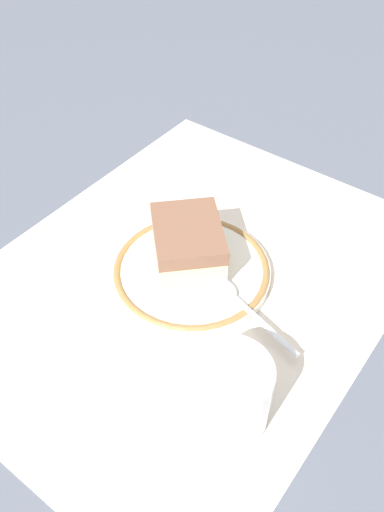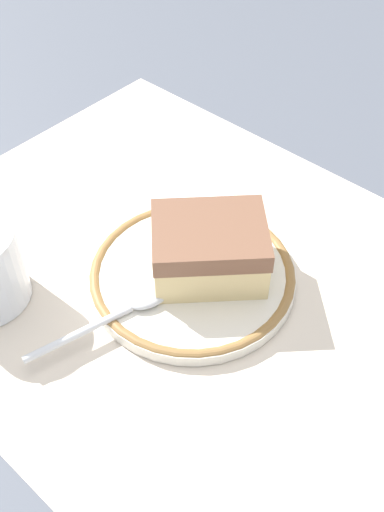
# 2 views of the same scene
# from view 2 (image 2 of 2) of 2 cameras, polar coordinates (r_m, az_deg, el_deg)

# --- Properties ---
(ground_plane) EXTENTS (2.40, 2.40, 0.00)m
(ground_plane) POSITION_cam_2_polar(r_m,az_deg,el_deg) (0.53, -0.42, -2.08)
(ground_plane) COLOR #4C515B
(placemat) EXTENTS (0.53, 0.41, 0.00)m
(placemat) POSITION_cam_2_polar(r_m,az_deg,el_deg) (0.53, -0.42, -2.02)
(placemat) COLOR beige
(placemat) RESTS_ON ground_plane
(plate) EXTENTS (0.18, 0.18, 0.01)m
(plate) POSITION_cam_2_polar(r_m,az_deg,el_deg) (0.52, 0.00, -1.81)
(plate) COLOR silver
(plate) RESTS_ON placemat
(cake_slice) EXTENTS (0.12, 0.12, 0.05)m
(cake_slice) POSITION_cam_2_polar(r_m,az_deg,el_deg) (0.50, 1.63, 0.70)
(cake_slice) COLOR beige
(cake_slice) RESTS_ON plate
(spoon) EXTENTS (0.05, 0.13, 0.01)m
(spoon) POSITION_cam_2_polar(r_m,az_deg,el_deg) (0.49, -5.92, -4.88)
(spoon) COLOR silver
(spoon) RESTS_ON plate
(napkin) EXTENTS (0.16, 0.15, 0.00)m
(napkin) POSITION_cam_2_polar(r_m,az_deg,el_deg) (0.64, -1.15, 8.32)
(napkin) COLOR white
(napkin) RESTS_ON placemat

